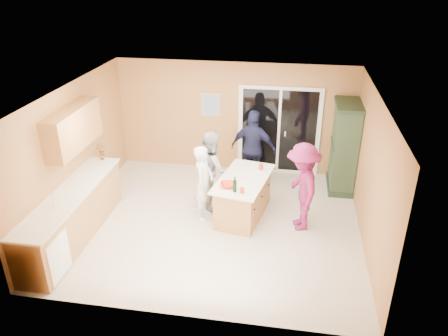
% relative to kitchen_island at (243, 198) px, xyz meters
% --- Properties ---
extents(floor, '(5.50, 5.50, 0.00)m').
position_rel_kitchen_island_xyz_m(floor, '(-0.49, -0.36, -0.39)').
color(floor, beige).
rests_on(floor, ground).
extents(ceiling, '(5.50, 5.00, 0.10)m').
position_rel_kitchen_island_xyz_m(ceiling, '(-0.49, -0.36, 2.21)').
color(ceiling, white).
rests_on(ceiling, wall_back).
extents(wall_back, '(5.50, 0.10, 2.60)m').
position_rel_kitchen_island_xyz_m(wall_back, '(-0.49, 2.14, 0.91)').
color(wall_back, tan).
rests_on(wall_back, ground).
extents(wall_front, '(5.50, 0.10, 2.60)m').
position_rel_kitchen_island_xyz_m(wall_front, '(-0.49, -2.86, 0.91)').
color(wall_front, tan).
rests_on(wall_front, ground).
extents(wall_left, '(0.10, 5.00, 2.60)m').
position_rel_kitchen_island_xyz_m(wall_left, '(-3.24, -0.36, 0.91)').
color(wall_left, tan).
rests_on(wall_left, ground).
extents(wall_right, '(0.10, 5.00, 2.60)m').
position_rel_kitchen_island_xyz_m(wall_right, '(2.26, -0.36, 0.91)').
color(wall_right, tan).
rests_on(wall_right, ground).
extents(left_cabinet_run, '(0.65, 3.05, 1.24)m').
position_rel_kitchen_island_xyz_m(left_cabinet_run, '(-2.94, -1.41, 0.07)').
color(left_cabinet_run, '#AE7B43').
rests_on(left_cabinet_run, floor).
extents(upper_cabinets, '(0.35, 1.60, 0.75)m').
position_rel_kitchen_island_xyz_m(upper_cabinets, '(-3.07, -0.56, 1.48)').
color(upper_cabinets, '#AE7B43').
rests_on(upper_cabinets, wall_left).
extents(sliding_door, '(1.90, 0.07, 2.10)m').
position_rel_kitchen_island_xyz_m(sliding_door, '(0.56, 2.11, 0.66)').
color(sliding_door, silver).
rests_on(sliding_door, floor).
extents(framed_picture, '(0.46, 0.04, 0.56)m').
position_rel_kitchen_island_xyz_m(framed_picture, '(-1.04, 2.12, 1.21)').
color(framed_picture, tan).
rests_on(framed_picture, wall_back).
extents(kitchen_island, '(1.15, 1.74, 0.84)m').
position_rel_kitchen_island_xyz_m(kitchen_island, '(0.00, 0.00, 0.00)').
color(kitchen_island, '#AE7B43').
rests_on(kitchen_island, floor).
extents(green_hutch, '(0.56, 1.07, 1.96)m').
position_rel_kitchen_island_xyz_m(green_hutch, '(2.00, 1.54, 0.56)').
color(green_hutch, '#203321').
rests_on(green_hutch, floor).
extents(woman_white, '(0.42, 0.59, 1.52)m').
position_rel_kitchen_island_xyz_m(woman_white, '(-0.75, -0.17, 0.36)').
color(woman_white, silver).
rests_on(woman_white, floor).
extents(woman_grey, '(0.91, 0.98, 1.62)m').
position_rel_kitchen_island_xyz_m(woman_grey, '(-0.69, 0.34, 0.42)').
color(woman_grey, '#99999B').
rests_on(woman_grey, floor).
extents(woman_navy, '(1.10, 0.64, 1.75)m').
position_rel_kitchen_island_xyz_m(woman_navy, '(0.05, 1.37, 0.48)').
color(woman_navy, '#1A1A39').
rests_on(woman_navy, floor).
extents(woman_magenta, '(0.86, 1.22, 1.71)m').
position_rel_kitchen_island_xyz_m(woman_magenta, '(1.11, -0.23, 0.46)').
color(woman_magenta, maroon).
rests_on(woman_magenta, floor).
extents(serving_bowl, '(0.31, 0.31, 0.07)m').
position_rel_kitchen_island_xyz_m(serving_bowl, '(-0.25, -0.39, 0.48)').
color(serving_bowl, red).
rests_on(serving_bowl, kitchen_island).
extents(tulip_vase, '(0.20, 0.14, 0.35)m').
position_rel_kitchen_island_xyz_m(tulip_vase, '(-2.94, 0.17, 0.72)').
color(tulip_vase, '#AF2211').
rests_on(tulip_vase, left_cabinet_run).
extents(tumbler_near, '(0.09, 0.09, 0.11)m').
position_rel_kitchen_island_xyz_m(tumbler_near, '(0.04, -0.60, 0.50)').
color(tumbler_near, red).
rests_on(tumbler_near, kitchen_island).
extents(tumbler_far, '(0.09, 0.09, 0.12)m').
position_rel_kitchen_island_xyz_m(tumbler_far, '(0.29, 0.43, 0.51)').
color(tumbler_far, red).
rests_on(tumbler_far, kitchen_island).
extents(wine_bottle, '(0.07, 0.07, 0.30)m').
position_rel_kitchen_island_xyz_m(wine_bottle, '(-0.10, -0.57, 0.57)').
color(wine_bottle, black).
rests_on(wine_bottle, kitchen_island).
extents(white_plate, '(0.28, 0.28, 0.01)m').
position_rel_kitchen_island_xyz_m(white_plate, '(0.19, 0.23, 0.45)').
color(white_plate, silver).
rests_on(white_plate, kitchen_island).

